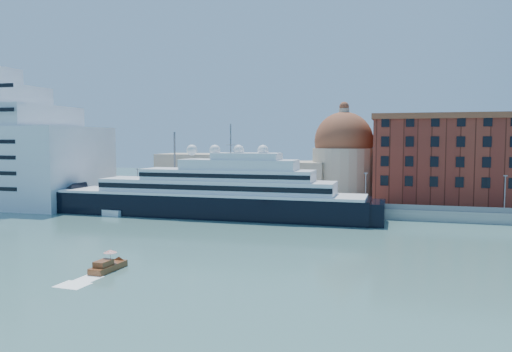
% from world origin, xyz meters
% --- Properties ---
extents(ground, '(400.00, 400.00, 0.00)m').
position_xyz_m(ground, '(0.00, 0.00, 0.00)').
color(ground, '#3B6664').
rests_on(ground, ground).
extents(quay, '(180.00, 10.00, 2.50)m').
position_xyz_m(quay, '(0.00, 34.00, 1.25)').
color(quay, gray).
rests_on(quay, ground).
extents(land, '(260.00, 72.00, 2.00)m').
position_xyz_m(land, '(0.00, 75.00, 1.00)').
color(land, slate).
rests_on(land, ground).
extents(quay_fence, '(180.00, 0.10, 1.20)m').
position_xyz_m(quay_fence, '(0.00, 29.50, 3.10)').
color(quay_fence, slate).
rests_on(quay_fence, quay).
extents(superyacht, '(86.94, 12.05, 25.98)m').
position_xyz_m(superyacht, '(-9.20, 23.00, 4.48)').
color(superyacht, black).
rests_on(superyacht, ground).
extents(service_barge, '(12.85, 6.38, 2.77)m').
position_xyz_m(service_barge, '(-32.43, 19.21, 0.79)').
color(service_barge, white).
rests_on(service_barge, ground).
extents(water_taxi, '(2.54, 6.56, 3.06)m').
position_xyz_m(water_taxi, '(-2.28, -27.68, 0.73)').
color(water_taxi, maroon).
rests_on(water_taxi, ground).
extents(warehouse, '(43.00, 19.00, 23.25)m').
position_xyz_m(warehouse, '(52.00, 52.00, 13.79)').
color(warehouse, maroon).
rests_on(warehouse, land).
extents(church, '(66.00, 18.00, 25.50)m').
position_xyz_m(church, '(6.39, 57.72, 10.91)').
color(church, beige).
rests_on(church, land).
extents(lamp_posts, '(120.80, 2.40, 18.00)m').
position_xyz_m(lamp_posts, '(-12.67, 32.27, 9.84)').
color(lamp_posts, slate).
rests_on(lamp_posts, quay).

